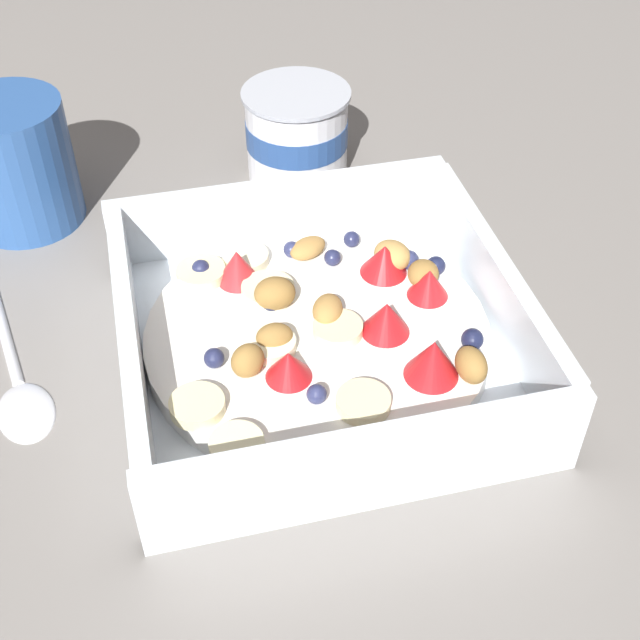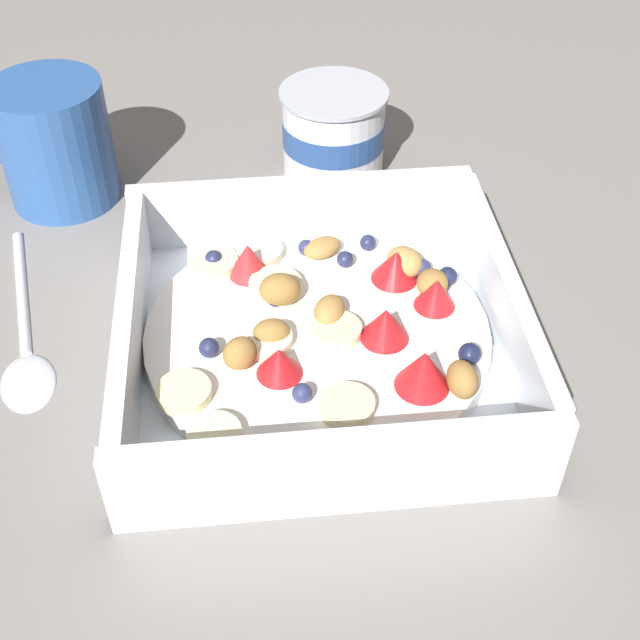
# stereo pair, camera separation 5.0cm
# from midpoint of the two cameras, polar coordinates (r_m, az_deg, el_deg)

# --- Properties ---
(ground_plane) EXTENTS (2.40, 2.40, 0.00)m
(ground_plane) POSITION_cam_midpoint_polar(r_m,az_deg,el_deg) (0.52, -3.20, -1.64)
(ground_plane) COLOR gray
(fruit_bowl) EXTENTS (0.23, 0.23, 0.06)m
(fruit_bowl) POSITION_cam_midpoint_polar(r_m,az_deg,el_deg) (0.50, -2.68, -1.05)
(fruit_bowl) COLOR white
(fruit_bowl) RESTS_ON ground
(spoon) EXTENTS (0.05, 0.17, 0.01)m
(spoon) POSITION_cam_midpoint_polar(r_m,az_deg,el_deg) (0.54, -22.17, -3.68)
(spoon) COLOR silver
(spoon) RESTS_ON ground
(yogurt_cup) EXTENTS (0.08, 0.08, 0.07)m
(yogurt_cup) POSITION_cam_midpoint_polar(r_m,az_deg,el_deg) (0.66, -3.77, 12.28)
(yogurt_cup) COLOR white
(yogurt_cup) RESTS_ON ground
(coffee_mug) EXTENTS (0.11, 0.08, 0.09)m
(coffee_mug) POSITION_cam_midpoint_polar(r_m,az_deg,el_deg) (0.65, -21.97, 9.60)
(coffee_mug) COLOR #2D5699
(coffee_mug) RESTS_ON ground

